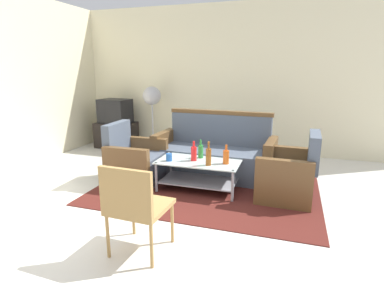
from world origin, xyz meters
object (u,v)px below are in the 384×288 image
object	(u,v)px
wicker_chair	(135,203)
bottle_brown	(208,156)
pedestal_fan	(152,100)
bottle_green	(201,151)
tv_stand	(117,135)
cup	(169,157)
bottle_red	(194,153)
bottle_orange	(226,157)
couch	(215,155)
coffee_table	(199,171)
armchair_right	(288,176)
television	(115,111)
armchair_left	(135,163)

from	to	relation	value
wicker_chair	bottle_brown	bearing A→B (deg)	83.02
bottle_brown	wicker_chair	xyz separation A→B (m)	(-0.25, -1.48, -0.03)
wicker_chair	pedestal_fan	bearing A→B (deg)	115.38
bottle_green	tv_stand	bearing A→B (deg)	145.25
bottle_brown	wicker_chair	world-z (taller)	wicker_chair
cup	pedestal_fan	world-z (taller)	pedestal_fan
bottle_red	bottle_green	world-z (taller)	bottle_red
bottle_red	bottle_orange	bearing A→B (deg)	-0.83
couch	wicker_chair	xyz separation A→B (m)	(-0.14, -2.29, 0.18)
coffee_table	armchair_right	bearing A→B (deg)	4.54
television	pedestal_fan	bearing A→B (deg)	-171.38
bottle_red	tv_stand	size ratio (longest dim) A/B	0.33
bottle_orange	bottle_red	bearing A→B (deg)	179.17
bottle_green	wicker_chair	distance (m)	1.77
couch	coffee_table	size ratio (longest dim) A/B	1.67
armchair_left	cup	world-z (taller)	armchair_left
armchair_left	pedestal_fan	bearing A→B (deg)	-163.64
bottle_orange	television	distance (m)	3.23
cup	bottle_red	bearing A→B (deg)	20.08
armchair_right	tv_stand	bearing A→B (deg)	66.52
bottle_brown	television	size ratio (longest dim) A/B	0.48
cup	television	world-z (taller)	television
armchair_right	wicker_chair	bearing A→B (deg)	146.36
cup	television	bearing A→B (deg)	136.17
coffee_table	tv_stand	size ratio (longest dim) A/B	1.38
tv_stand	television	bearing A→B (deg)	84.70
couch	bottle_orange	size ratio (longest dim) A/B	7.27
armchair_left	bottle_red	bearing A→B (deg)	87.90
bottle_green	armchair_left	bearing A→B (deg)	-171.98
bottle_orange	cup	bearing A→B (deg)	-171.86
couch	coffee_table	distance (m)	0.66
bottle_orange	couch	bearing A→B (deg)	114.84
bottle_brown	armchair_left	bearing A→B (deg)	172.04
bottle_red	bottle_orange	world-z (taller)	bottle_red
armchair_right	bottle_brown	size ratio (longest dim) A/B	2.75
bottle_green	tv_stand	size ratio (longest dim) A/B	0.32
armchair_left	bottle_red	size ratio (longest dim) A/B	3.19
armchair_right	bottle_orange	bearing A→B (deg)	99.90
armchair_right	bottle_orange	size ratio (longest dim) A/B	3.37
armchair_right	tv_stand	xyz separation A→B (m)	(-3.48, 1.65, -0.03)
armchair_left	coffee_table	bearing A→B (deg)	88.67
cup	wicker_chair	bearing A→B (deg)	-78.82
couch	pedestal_fan	bearing A→B (deg)	-33.04
bottle_red	cup	bearing A→B (deg)	-159.92
coffee_table	bottle_green	bearing A→B (deg)	97.26
tv_stand	bottle_red	bearing A→B (deg)	-37.85
bottle_green	coffee_table	bearing A→B (deg)	-82.74
coffee_table	tv_stand	world-z (taller)	tv_stand
bottle_brown	wicker_chair	size ratio (longest dim) A/B	0.37
armchair_right	bottle_brown	bearing A→B (deg)	105.74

